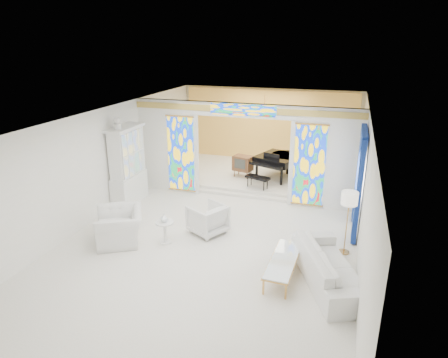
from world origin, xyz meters
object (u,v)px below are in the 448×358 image
(armchair_left, at_px, (120,226))
(tv_console, at_px, (243,163))
(armchair_right, at_px, (208,219))
(coffee_table, at_px, (284,260))
(china_cabinet, at_px, (128,166))
(sofa, at_px, (331,266))
(grand_piano, at_px, (283,159))

(armchair_left, distance_m, tv_console, 5.51)
(armchair_right, bearing_deg, tv_console, -148.48)
(armchair_left, relative_size, armchair_right, 1.46)
(coffee_table, xyz_separation_m, tv_console, (-2.39, 5.51, 0.31))
(tv_console, bearing_deg, china_cabinet, -120.56)
(sofa, height_order, coffee_table, sofa)
(sofa, height_order, grand_piano, grand_piano)
(armchair_left, xyz_separation_m, coffee_table, (4.13, -0.29, -0.05))
(grand_piano, bearing_deg, tv_console, -146.29)
(sofa, bearing_deg, coffee_table, 69.00)
(armchair_left, relative_size, tv_console, 1.66)
(armchair_left, relative_size, sofa, 0.49)
(china_cabinet, xyz_separation_m, coffee_table, (5.20, -2.60, -0.81))
(armchair_left, distance_m, sofa, 5.10)
(armchair_right, height_order, grand_piano, grand_piano)
(armchair_right, relative_size, grand_piano, 0.34)
(china_cabinet, height_order, coffee_table, china_cabinet)
(china_cabinet, xyz_separation_m, sofa, (6.17, -2.56, -0.80))
(armchair_right, bearing_deg, grand_piano, -165.50)
(china_cabinet, bearing_deg, tv_console, 46.02)
(coffee_table, distance_m, tv_console, 6.01)
(armchair_right, relative_size, tv_console, 1.14)
(grand_piano, bearing_deg, china_cabinet, -122.47)
(armchair_left, bearing_deg, sofa, 56.93)
(sofa, relative_size, tv_console, 3.37)
(armchair_right, xyz_separation_m, grand_piano, (1.16, 4.47, 0.45))
(china_cabinet, xyz_separation_m, tv_console, (2.81, 2.91, -0.50))
(china_cabinet, bearing_deg, armchair_left, -65.18)
(armchair_left, bearing_deg, china_cabinet, 174.53)
(china_cabinet, height_order, tv_console, china_cabinet)
(sofa, distance_m, grand_piano, 6.17)
(armchair_right, xyz_separation_m, sofa, (3.18, -1.34, -0.02))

